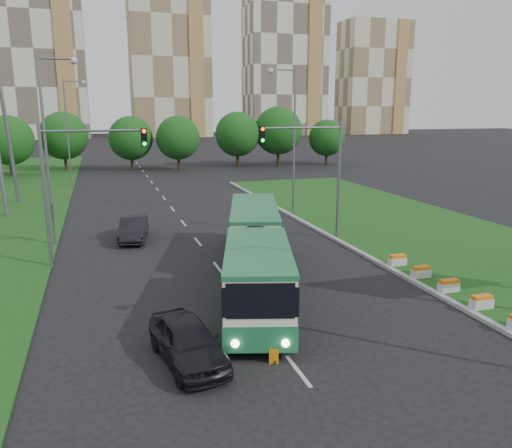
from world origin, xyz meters
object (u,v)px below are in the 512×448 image
object	(u,v)px
traffic_mast_median	(317,162)
car_left_far	(133,229)
articulated_bus	(251,250)
traffic_mast_left	(74,172)
car_left_near	(188,341)
pedestrian	(278,317)
shopping_trolley	(274,355)

from	to	relation	value
traffic_mast_median	car_left_far	distance (m)	13.27
articulated_bus	car_left_far	xyz separation A→B (m)	(-5.19, 10.67, -0.93)
traffic_mast_left	traffic_mast_median	bearing A→B (deg)	3.77
articulated_bus	car_left_near	distance (m)	8.71
traffic_mast_median	car_left_near	xyz separation A→B (m)	(-11.26, -14.22, -4.56)
traffic_mast_median	pedestrian	distance (m)	15.84
traffic_mast_left	pedestrian	size ratio (longest dim) A/B	5.08
pedestrian	car_left_near	bearing A→B (deg)	107.53
pedestrian	shopping_trolley	xyz separation A→B (m)	(-0.88, -1.98, -0.50)
traffic_mast_left	shopping_trolley	size ratio (longest dim) A/B	14.00
articulated_bus	pedestrian	size ratio (longest dim) A/B	10.86
pedestrian	shopping_trolley	bearing A→B (deg)	158.27
shopping_trolley	car_left_far	bearing A→B (deg)	118.46
pedestrian	shopping_trolley	world-z (taller)	pedestrian
traffic_mast_left	car_left_far	xyz separation A→B (m)	(3.28, 4.80, -4.56)
car_left_near	pedestrian	xyz separation A→B (m)	(3.76, 1.04, -0.00)
pedestrian	traffic_mast_median	bearing A→B (deg)	-27.53
car_left_near	shopping_trolley	xyz separation A→B (m)	(2.89, -0.94, -0.51)
traffic_mast_median	traffic_mast_left	world-z (taller)	same
car_left_near	shopping_trolley	distance (m)	3.08
car_left_near	shopping_trolley	bearing A→B (deg)	-27.39
articulated_bus	shopping_trolley	world-z (taller)	articulated_bus
articulated_bus	pedestrian	world-z (taller)	articulated_bus
traffic_mast_median	shopping_trolley	world-z (taller)	traffic_mast_median
pedestrian	shopping_trolley	size ratio (longest dim) A/B	2.76
traffic_mast_left	articulated_bus	bearing A→B (deg)	-34.72
articulated_bus	traffic_mast_median	bearing A→B (deg)	62.06
car_left_far	shopping_trolley	size ratio (longest dim) A/B	8.44
traffic_mast_left	articulated_bus	world-z (taller)	traffic_mast_left
traffic_mast_median	pedestrian	bearing A→B (deg)	-119.63
traffic_mast_left	car_left_near	bearing A→B (deg)	-73.59
traffic_mast_median	articulated_bus	bearing A→B (deg)	-134.22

